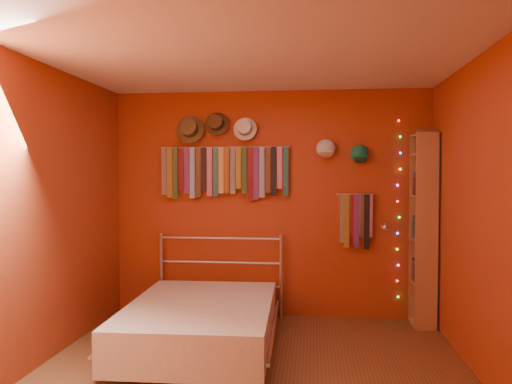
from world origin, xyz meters
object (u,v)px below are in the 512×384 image
at_px(reading_lamp, 385,227).
at_px(bed, 201,322).
at_px(tie_rack, 224,170).
at_px(bookshelf, 428,228).

relative_size(reading_lamp, bed, 0.14).
height_order(reading_lamp, bed, reading_lamp).
bearing_deg(tie_rack, bookshelf, -4.09).
relative_size(tie_rack, reading_lamp, 5.48).
distance_m(reading_lamp, bookshelf, 0.43).
distance_m(tie_rack, bed, 1.73).
bearing_deg(tie_rack, bed, -92.01).
relative_size(tie_rack, bookshelf, 0.72).
bearing_deg(bookshelf, tie_rack, 175.91).
distance_m(tie_rack, reading_lamp, 1.84).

